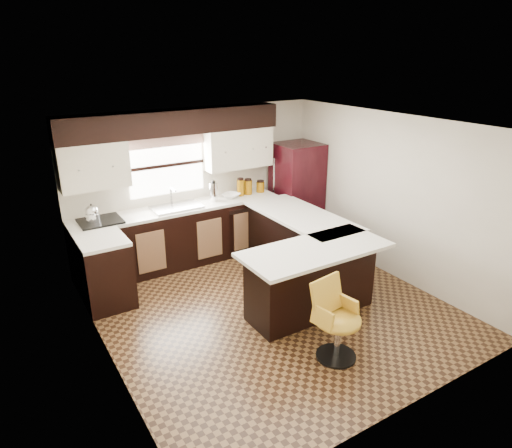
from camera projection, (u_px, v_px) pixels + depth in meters
floor at (271, 307)px, 6.08m from camera, size 4.40×4.40×0.00m
ceiling at (273, 126)px, 5.22m from camera, size 4.40×4.40×0.00m
wall_back at (197, 182)px, 7.40m from camera, size 4.40×0.00×4.40m
wall_front at (414, 301)px, 3.91m from camera, size 4.40×0.00×4.40m
wall_left at (100, 262)px, 4.62m from camera, size 0.00×4.40×4.40m
wall_right at (391, 196)px, 6.69m from camera, size 0.00×4.40×4.40m
base_cab_back at (181, 237)px, 7.21m from camera, size 3.30×0.60×0.90m
base_cab_left at (106, 273)px, 6.02m from camera, size 0.60×0.70×0.90m
counter_back at (179, 208)px, 7.04m from camera, size 3.30×0.60×0.04m
counter_left at (101, 240)px, 5.86m from camera, size 0.60×0.70×0.04m
soffit at (174, 122)px, 6.70m from camera, size 3.40×0.35×0.36m
upper_cab_left at (93, 166)px, 6.28m from camera, size 0.94×0.35×0.64m
upper_cab_right at (238, 148)px, 7.41m from camera, size 1.14×0.35×0.64m
window_pane at (167, 165)px, 7.01m from camera, size 1.20×0.02×0.90m
valance at (166, 141)px, 6.84m from camera, size 1.30×0.06×0.18m
sink at (177, 207)px, 6.98m from camera, size 0.75×0.45×0.03m
dishwasher at (245, 231)px, 7.48m from camera, size 0.58×0.03×0.78m
cooktop at (100, 221)px, 6.42m from camera, size 0.58×0.50×0.02m
peninsula_long at (298, 246)px, 6.86m from camera, size 0.60×1.95×0.90m
peninsula_return at (311, 281)px, 5.83m from camera, size 1.65×0.60×0.90m
counter_pen_long at (302, 216)px, 6.71m from camera, size 0.84×1.95×0.04m
counter_pen_return at (316, 250)px, 5.58m from camera, size 1.89×0.84×0.04m
refrigerator at (297, 192)px, 8.02m from camera, size 0.74×0.71×1.73m
bar_chair at (338, 322)px, 4.93m from camera, size 0.56×0.56×0.91m
kettle at (92, 213)px, 6.32m from camera, size 0.19×0.19×0.26m
percolator at (214, 192)px, 7.27m from camera, size 0.13×0.13×0.30m
mixing_bowl at (231, 196)px, 7.47m from camera, size 0.36×0.36×0.07m
canister_large at (241, 188)px, 7.54m from camera, size 0.12×0.12×0.27m
canister_med at (248, 187)px, 7.62m from camera, size 0.13×0.13×0.24m
canister_small at (260, 187)px, 7.75m from camera, size 0.14×0.14×0.17m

